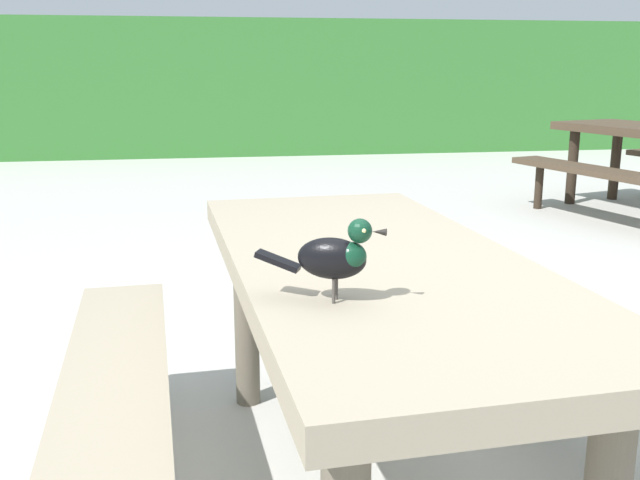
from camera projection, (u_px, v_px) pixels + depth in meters
hedge_wall at (240, 86)px, 10.96m from camera, size 28.00×2.35×1.86m
picnic_table_foreground at (373, 318)px, 2.00m from camera, size 1.78×1.84×0.74m
bird_grackle at (337, 255)px, 1.53m from camera, size 0.27×0.15×0.18m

